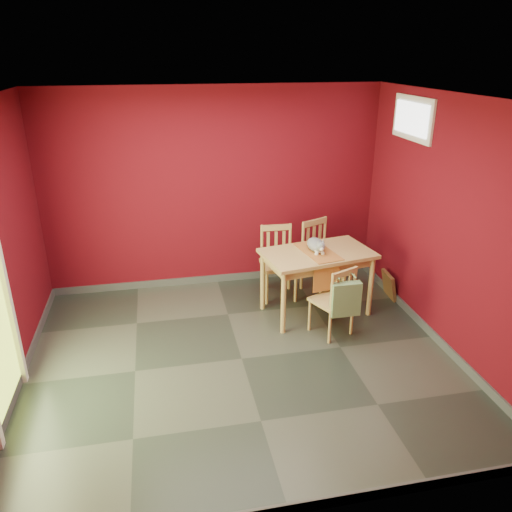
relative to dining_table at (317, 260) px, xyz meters
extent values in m
plane|color=#2D342D|center=(-1.10, -0.85, -0.72)|extent=(4.50, 4.50, 0.00)
plane|color=#560813|center=(-1.10, 1.15, 0.63)|extent=(4.50, 0.00, 4.50)
plane|color=#560813|center=(-1.10, -2.85, 0.63)|extent=(4.50, 0.00, 4.50)
plane|color=#560813|center=(1.15, -0.85, 0.63)|extent=(0.00, 4.00, 4.00)
plane|color=white|center=(-1.10, -0.85, 1.98)|extent=(4.50, 4.50, 0.00)
cube|color=#3F4244|center=(-1.10, 1.13, -0.67)|extent=(4.50, 0.02, 0.10)
cube|color=#3F4244|center=(-1.10, -2.84, -0.67)|extent=(4.50, 0.02, 0.10)
cube|color=#3F4244|center=(-3.34, -0.85, -0.67)|extent=(0.03, 4.00, 0.10)
cube|color=#3F4244|center=(1.14, -0.85, -0.67)|extent=(0.03, 4.00, 0.10)
cube|color=white|center=(-3.31, -0.79, 0.35)|extent=(0.06, 0.08, 2.13)
cube|color=white|center=(1.13, 0.15, 1.63)|extent=(0.03, 0.90, 0.50)
cube|color=white|center=(1.11, 0.15, 1.63)|extent=(0.02, 0.76, 0.36)
cube|color=silver|center=(0.50, 1.13, -0.42)|extent=(0.08, 0.02, 0.12)
cube|color=tan|center=(0.00, 0.00, 0.08)|extent=(1.42, 0.98, 0.04)
cube|color=tan|center=(0.00, 0.00, 0.00)|extent=(1.27, 0.83, 0.11)
cylinder|color=tan|center=(-0.53, -0.41, -0.33)|extent=(0.06, 0.06, 0.78)
cylinder|color=tan|center=(-0.64, 0.21, -0.33)|extent=(0.06, 0.06, 0.78)
cylinder|color=tan|center=(0.64, -0.21, -0.33)|extent=(0.06, 0.06, 0.78)
cylinder|color=tan|center=(0.53, 0.41, -0.33)|extent=(0.06, 0.06, 0.78)
cube|color=#AE672C|center=(0.00, 0.00, 0.11)|extent=(0.46, 0.75, 0.01)
cube|color=#AE672C|center=(0.00, -0.35, -0.07)|extent=(0.34, 0.07, 0.35)
cube|color=tan|center=(-0.36, 0.51, -0.26)|extent=(0.46, 0.46, 0.04)
cylinder|color=tan|center=(-0.56, 0.33, -0.50)|extent=(0.04, 0.04, 0.44)
cylinder|color=tan|center=(-0.54, 0.71, -0.50)|extent=(0.04, 0.04, 0.44)
cylinder|color=tan|center=(-0.17, 0.31, -0.50)|extent=(0.04, 0.04, 0.44)
cylinder|color=tan|center=(-0.16, 0.70, -0.50)|extent=(0.04, 0.04, 0.44)
cylinder|color=tan|center=(-0.54, 0.71, 0.00)|extent=(0.04, 0.04, 0.48)
cylinder|color=tan|center=(-0.16, 0.70, 0.00)|extent=(0.04, 0.04, 0.48)
cube|color=tan|center=(-0.35, 0.70, 0.20)|extent=(0.41, 0.05, 0.07)
cube|color=tan|center=(-0.46, 0.71, -0.04)|extent=(0.04, 0.02, 0.37)
cube|color=tan|center=(-0.35, 0.70, -0.04)|extent=(0.04, 0.02, 0.37)
cube|color=tan|center=(-0.24, 0.70, -0.04)|extent=(0.04, 0.02, 0.37)
cube|color=tan|center=(0.27, 0.57, -0.25)|extent=(0.61, 0.61, 0.04)
cylinder|color=tan|center=(0.17, 0.31, -0.49)|extent=(0.04, 0.04, 0.45)
cylinder|color=tan|center=(0.01, 0.66, -0.49)|extent=(0.04, 0.04, 0.45)
cylinder|color=tan|center=(0.53, 0.47, -0.49)|extent=(0.04, 0.04, 0.45)
cylinder|color=tan|center=(0.37, 0.83, -0.49)|extent=(0.04, 0.04, 0.45)
cylinder|color=tan|center=(0.01, 0.66, 0.02)|extent=(0.04, 0.04, 0.49)
cylinder|color=tan|center=(0.37, 0.83, 0.02)|extent=(0.04, 0.04, 0.49)
cube|color=tan|center=(0.19, 0.75, 0.22)|extent=(0.39, 0.20, 0.08)
cube|color=tan|center=(0.09, 0.70, -0.02)|extent=(0.04, 0.04, 0.38)
cube|color=tan|center=(0.19, 0.75, -0.02)|extent=(0.04, 0.04, 0.38)
cube|color=tan|center=(0.29, 0.79, -0.02)|extent=(0.04, 0.04, 0.38)
cube|color=tan|center=(0.02, -0.51, -0.30)|extent=(0.53, 0.53, 0.04)
cylinder|color=tan|center=(0.11, -0.29, -0.52)|extent=(0.03, 0.03, 0.39)
cylinder|color=tan|center=(0.25, -0.60, -0.52)|extent=(0.03, 0.03, 0.39)
cylinder|color=tan|center=(-0.21, -0.43, -0.52)|extent=(0.03, 0.03, 0.39)
cylinder|color=tan|center=(-0.07, -0.74, -0.52)|extent=(0.03, 0.03, 0.39)
cylinder|color=tan|center=(0.25, -0.60, -0.07)|extent=(0.03, 0.03, 0.43)
cylinder|color=tan|center=(-0.07, -0.74, -0.07)|extent=(0.03, 0.03, 0.43)
cube|color=tan|center=(0.09, -0.67, 0.11)|extent=(0.35, 0.18, 0.07)
cube|color=tan|center=(0.18, -0.64, -0.11)|extent=(0.04, 0.03, 0.34)
cube|color=tan|center=(0.09, -0.67, -0.11)|extent=(0.04, 0.03, 0.34)
cube|color=tan|center=(0.00, -0.71, -0.11)|extent=(0.04, 0.03, 0.34)
cube|color=#658957|center=(0.09, -0.75, -0.17)|extent=(0.33, 0.10, 0.39)
cylinder|color=#658957|center=(0.00, -0.69, 0.09)|extent=(0.02, 0.17, 0.02)
cylinder|color=#658957|center=(0.18, -0.69, 0.09)|extent=(0.02, 0.17, 0.02)
cube|color=brown|center=(1.09, 0.19, -0.54)|extent=(0.14, 0.36, 0.35)
cube|color=black|center=(1.09, 0.19, -0.54)|extent=(0.09, 0.25, 0.25)
camera|label=1|loc=(-1.86, -5.35, 2.37)|focal=35.00mm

